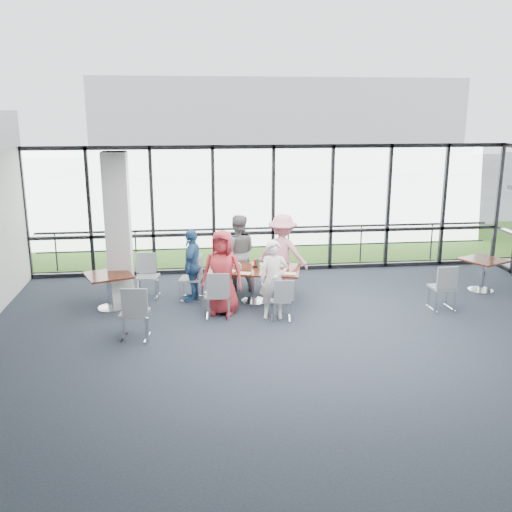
{
  "coord_description": "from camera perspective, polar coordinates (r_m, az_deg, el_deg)",
  "views": [
    {
      "loc": [
        -2.14,
        -9.02,
        4.02
      ],
      "look_at": [
        -0.77,
        2.27,
        1.1
      ],
      "focal_mm": 40.0,
      "sensor_mm": 36.0,
      "label": 1
    }
  ],
  "objects": [
    {
      "name": "diner_near_left",
      "position": [
        11.43,
        -3.37,
        -1.66
      ],
      "size": [
        0.97,
        0.78,
        1.72
      ],
      "primitive_type": "imported",
      "rotation": [
        0.0,
        0.0,
        -0.31
      ],
      "color": "#B62C32",
      "rests_on": "ground"
    },
    {
      "name": "guard_rail",
      "position": [
        15.19,
        1.35,
        1.0
      ],
      "size": [
        12.0,
        0.06,
        0.06
      ],
      "primitive_type": "cylinder",
      "rotation": [
        0.0,
        1.57,
        0.0
      ],
      "color": "#2D2D33",
      "rests_on": "ground"
    },
    {
      "name": "tumbler_b",
      "position": [
        11.89,
        1.1,
        -1.25
      ],
      "size": [
        0.06,
        0.06,
        0.13
      ],
      "primitive_type": "cylinder",
      "color": "white",
      "rests_on": "main_table"
    },
    {
      "name": "structural_column",
      "position": [
        12.35,
        -13.6,
        2.69
      ],
      "size": [
        0.5,
        0.5,
        3.2
      ],
      "primitive_type": "cube",
      "color": "silver",
      "rests_on": "ground"
    },
    {
      "name": "menu_c",
      "position": [
        12.44,
        0.97,
        -0.83
      ],
      "size": [
        0.38,
        0.31,
        0.0
      ],
      "primitive_type": "cube",
      "rotation": [
        0.0,
        0.0,
        0.28
      ],
      "color": "silver",
      "rests_on": "main_table"
    },
    {
      "name": "plate_fl",
      "position": [
        12.47,
        -2.08,
        -0.77
      ],
      "size": [
        0.24,
        0.24,
        0.01
      ],
      "primitive_type": "cylinder",
      "color": "white",
      "rests_on": "main_table"
    },
    {
      "name": "diner_far_left",
      "position": [
        12.93,
        -1.83,
        0.31
      ],
      "size": [
        0.9,
        0.61,
        1.75
      ],
      "primitive_type": "imported",
      "rotation": [
        0.0,
        0.0,
        3.04
      ],
      "color": "slate",
      "rests_on": "ground"
    },
    {
      "name": "tumbler_d",
      "position": [
        12.05,
        -3.6,
        -1.02
      ],
      "size": [
        0.07,
        0.07,
        0.14
      ],
      "primitive_type": "cylinder",
      "color": "white",
      "rests_on": "main_table"
    },
    {
      "name": "plate_nr",
      "position": [
        11.76,
        2.6,
        -1.71
      ],
      "size": [
        0.24,
        0.24,
        0.01
      ],
      "primitive_type": "cylinder",
      "color": "white",
      "rests_on": "main_table"
    },
    {
      "name": "hangar_main",
      "position": [
        41.49,
        1.61,
        12.99
      ],
      "size": [
        24.0,
        10.0,
        6.0
      ],
      "primitive_type": "cube",
      "color": "silver",
      "rests_on": "ground"
    },
    {
      "name": "chair_main_end",
      "position": [
        12.43,
        -6.54,
        -2.29
      ],
      "size": [
        0.54,
        0.54,
        0.94
      ],
      "primitive_type": null,
      "rotation": [
        0.0,
        0.0,
        -1.77
      ],
      "color": "gray",
      "rests_on": "ground"
    },
    {
      "name": "chair_spare_lb",
      "position": [
        12.72,
        -10.79,
        -2.06
      ],
      "size": [
        0.53,
        0.53,
        0.94
      ],
      "primitive_type": null,
      "rotation": [
        0.0,
        0.0,
        2.96
      ],
      "color": "gray",
      "rests_on": "ground"
    },
    {
      "name": "diner_near_right",
      "position": [
        11.21,
        1.8,
        -2.39
      ],
      "size": [
        0.63,
        0.5,
        1.57
      ],
      "primitive_type": "imported",
      "rotation": [
        0.0,
        0.0,
        -0.16
      ],
      "color": "white",
      "rests_on": "ground"
    },
    {
      "name": "chair_main_fl",
      "position": [
        13.17,
        -1.55,
        -1.39
      ],
      "size": [
        0.43,
        0.43,
        0.87
      ],
      "primitive_type": null,
      "rotation": [
        0.0,
        0.0,
        3.13
      ],
      "color": "gray",
      "rests_on": "ground"
    },
    {
      "name": "menu_a",
      "position": [
        11.76,
        -1.23,
        -1.73
      ],
      "size": [
        0.34,
        0.29,
        0.0
      ],
      "primitive_type": "cube",
      "rotation": [
        0.0,
        0.0,
        -0.37
      ],
      "color": "silver",
      "rests_on": "main_table"
    },
    {
      "name": "chair_spare_la",
      "position": [
        10.49,
        -12.06,
        -5.57
      ],
      "size": [
        0.55,
        0.55,
        0.99
      ],
      "primitive_type": null,
      "rotation": [
        0.0,
        0.0,
        -0.15
      ],
      "color": "gray",
      "rests_on": "ground"
    },
    {
      "name": "condiment_caddy",
      "position": [
        12.18,
        -0.12,
        -1.07
      ],
      "size": [
        0.1,
        0.07,
        0.04
      ],
      "primitive_type": "cube",
      "color": "black",
      "rests_on": "main_table"
    },
    {
      "name": "plate_fr",
      "position": [
        12.36,
        2.46,
        -0.91
      ],
      "size": [
        0.25,
        0.25,
        0.01
      ],
      "primitive_type": "cylinder",
      "color": "white",
      "rests_on": "main_table"
    },
    {
      "name": "chair_main_nl",
      "position": [
        11.34,
        -3.95,
        -3.88
      ],
      "size": [
        0.51,
        0.51,
        0.94
      ],
      "primitive_type": null,
      "rotation": [
        0.0,
        0.0,
        -0.11
      ],
      "color": "gray",
      "rests_on": "ground"
    },
    {
      "name": "diner_end",
      "position": [
        12.29,
        -6.37,
        -0.92
      ],
      "size": [
        0.72,
        1.02,
        1.58
      ],
      "primitive_type": "imported",
      "rotation": [
        0.0,
        0.0,
        -1.83
      ],
      "color": "#2C5888",
      "rests_on": "ground"
    },
    {
      "name": "green_bottle",
      "position": [
        12.18,
        0.19,
        -0.68
      ],
      "size": [
        0.05,
        0.05,
        0.2
      ],
      "primitive_type": "cylinder",
      "color": "#1E7138",
      "rests_on": "main_table"
    },
    {
      "name": "plate_nl",
      "position": [
        11.91,
        -2.63,
        -1.5
      ],
      "size": [
        0.24,
        0.24,
        0.01
      ],
      "primitive_type": "cylinder",
      "color": "white",
      "rests_on": "main_table"
    },
    {
      "name": "side_table_right",
      "position": [
        13.89,
        21.77,
        -0.78
      ],
      "size": [
        1.1,
        1.1,
        0.75
      ],
      "rotation": [
        0.0,
        0.0,
        0.43
      ],
      "color": "black",
      "rests_on": "ground"
    },
    {
      "name": "chair_main_nr",
      "position": [
        11.23,
        2.49,
        -4.34
      ],
      "size": [
        0.46,
        0.46,
        0.83
      ],
      "primitive_type": null,
      "rotation": [
        0.0,
        0.0,
        -0.15
      ],
      "color": "gray",
      "rests_on": "ground"
    },
    {
      "name": "chair_spare_r",
      "position": [
        12.36,
        18.13,
        -3.01
      ],
      "size": [
        0.49,
        0.49,
        0.95
      ],
      "primitive_type": null,
      "rotation": [
        0.0,
        0.0,
        0.05
      ],
      "color": "gray",
      "rests_on": "ground"
    },
    {
      "name": "curtain_wall_back",
      "position": [
        14.39,
        1.73,
        4.71
      ],
      "size": [
        12.0,
        0.1,
        3.2
      ],
      "primitive_type": "cube",
      "color": "white",
      "rests_on": "ground"
    },
    {
      "name": "tumbler_a",
      "position": [
        11.94,
        -1.62,
        -1.13
      ],
      "size": [
        0.07,
        0.07,
        0.15
      ],
      "primitive_type": "cylinder",
      "color": "white",
      "rests_on": "main_table"
    },
    {
      "name": "floor",
      "position": [
        10.11,
        5.96,
        -9.18
      ],
      "size": [
        12.0,
        10.0,
        0.02
      ],
      "primitive_type": "cube",
      "color": "#212730",
      "rests_on": "ground"
    },
    {
      "name": "apron",
      "position": [
        19.56,
        -0.51,
        2.48
      ],
      "size": [
        80.0,
        70.0,
        0.02
      ],
      "primitive_type": "cube",
      "color": "slate",
      "rests_on": "ground"
    },
    {
      "name": "plate_end",
      "position": [
        12.24,
        -4.11,
        -1.09
      ],
      "size": [
        0.25,
        0.25,
        0.01
      ],
      "primitive_type": "cylinder",
      "color": "white",
      "rests_on": "main_table"
    },
    {
      "name": "main_table",
      "position": [
        12.15,
        -0.17,
        -1.82
      ],
      "size": [
        2.13,
        1.5,
        0.75
      ],
      "rotation": [
        0.0,
        0.0,
        -0.25
      ],
      "color": "black",
      "rests_on": "ground"
    },
    {
      "name": "ketchup_bottle",
      "position": [
        12.18,
        -0.08,
        -0.73
      ],
      "size": [
        0.06,
        0.06,
        0.18
      ],
      "primitive_type": "cylinder",
      "color": "#A80D0D",
      "rests_on": "main_table"
    },
    {
      "name": "grass_strip",
      "position": [
        17.61,
        0.22,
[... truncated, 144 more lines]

